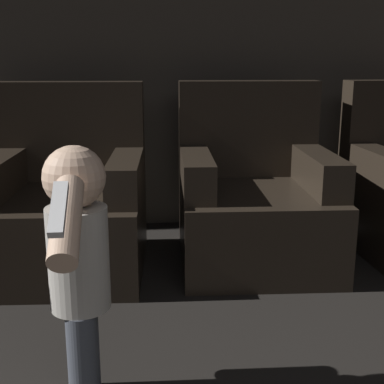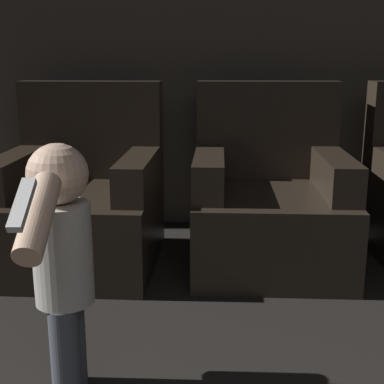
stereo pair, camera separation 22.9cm
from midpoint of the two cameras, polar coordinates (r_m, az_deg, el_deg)
The scene contains 4 objects.
wall_back at distance 3.65m, azimuth 6.74°, elevation 16.72°, with size 8.40×0.05×2.60m.
armchair_left at distance 3.04m, azimuth -9.67°, elevation -1.30°, with size 0.89×0.94×1.00m.
armchair_middle at distance 3.04m, azimuth 10.24°, elevation -1.29°, with size 0.88×0.93×1.00m.
person_toddler at distance 1.75m, azimuth -10.21°, elevation -6.65°, with size 0.19×0.60×0.88m.
Camera 2 is at (-0.30, 0.87, 1.14)m, focal length 50.00 mm.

